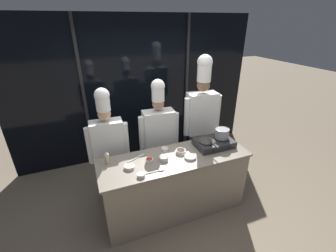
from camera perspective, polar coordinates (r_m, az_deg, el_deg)
name	(u,v)px	position (r m, az deg, el deg)	size (l,w,h in m)	color
ground_plane	(174,208)	(3.62, 1.56, -20.10)	(24.00, 24.00, 0.00)	#7F705B
window_wall_back	(139,91)	(4.39, -7.45, 8.90)	(4.68, 0.09, 2.70)	black
demo_counter	(174,184)	(3.31, 1.66, -14.51)	(2.04, 0.67, 0.92)	gray
portable_stove	(214,143)	(3.32, 11.55, -4.19)	(0.54, 0.38, 0.11)	#28282B
frying_pan	(207,140)	(3.22, 9.85, -3.40)	(0.24, 0.41, 0.05)	#38332D
stock_pot	(222,133)	(3.33, 13.54, -1.80)	(0.23, 0.20, 0.14)	#93969B
squeeze_bottle_oil	(107,158)	(2.98, -15.23, -7.75)	(0.05, 0.05, 0.17)	beige
prep_bowl_shrimp	(129,167)	(2.85, -9.80, -10.15)	(0.13, 0.13, 0.04)	white
prep_bowl_chili_flakes	(149,160)	(2.94, -4.75, -8.63)	(0.10, 0.10, 0.05)	white
prep_bowl_noodles	(164,158)	(2.95, -1.12, -8.13)	(0.13, 0.13, 0.06)	white
prep_bowl_soy_glaze	(181,151)	(3.11, 3.23, -6.39)	(0.14, 0.14, 0.05)	white
prep_bowl_rice	(190,157)	(3.01, 5.66, -7.84)	(0.16, 0.16, 0.04)	white
prep_bowl_bean_sprouts	(141,175)	(2.70, -6.87, -12.26)	(0.10, 0.10, 0.04)	white
prep_bowl_garlic	(165,149)	(3.17, -0.84, -5.82)	(0.10, 0.10, 0.03)	white
serving_spoon_slotted	(140,156)	(3.06, -7.20, -7.64)	(0.27, 0.14, 0.02)	#B2B5BA
serving_spoon_solid	(159,171)	(2.78, -2.38, -11.24)	(0.25, 0.05, 0.02)	#B2B5BA
chef_head	(108,142)	(3.30, -15.02, -3.84)	(0.58, 0.25, 1.80)	#232326
chef_sous	(159,131)	(3.50, -2.40, -1.21)	(0.63, 0.28, 1.83)	#2D3856
chef_line	(202,112)	(3.71, 8.53, 3.42)	(0.63, 0.29, 2.13)	#2D3856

